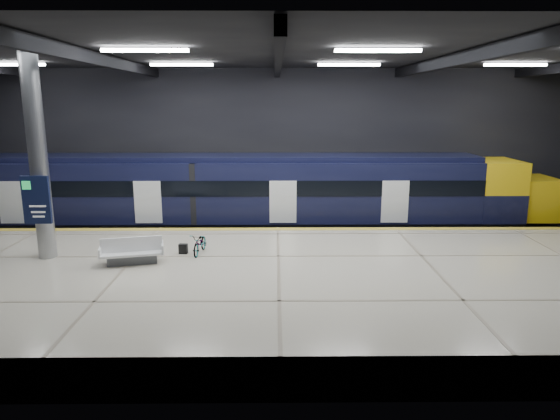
{
  "coord_description": "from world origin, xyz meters",
  "views": [
    {
      "loc": [
        -0.1,
        -17.65,
        6.39
      ],
      "look_at": [
        0.08,
        1.5,
        2.2
      ],
      "focal_mm": 32.0,
      "sensor_mm": 36.0,
      "label": 1
    }
  ],
  "objects": [
    {
      "name": "room_shell",
      "position": [
        -0.0,
        0.0,
        5.72
      ],
      "size": [
        30.1,
        16.1,
        8.05
      ],
      "color": "black",
      "rests_on": "ground"
    },
    {
      "name": "bicycle",
      "position": [
        -2.77,
        -0.67,
        1.48
      ],
      "size": [
        0.68,
        1.5,
        0.76
      ],
      "primitive_type": "imported",
      "rotation": [
        0.0,
        0.0,
        -0.12
      ],
      "color": "#99999E",
      "rests_on": "platform"
    },
    {
      "name": "bench",
      "position": [
        -4.86,
        -1.75,
        1.42
      ],
      "size": [
        2.18,
        1.28,
        0.9
      ],
      "rotation": [
        0.0,
        0.0,
        0.22
      ],
      "color": "#595B60",
      "rests_on": "platform"
    },
    {
      "name": "rails",
      "position": [
        0.0,
        5.5,
        0.08
      ],
      "size": [
        30.0,
        1.52,
        0.16
      ],
      "color": "gray",
      "rests_on": "ground"
    },
    {
      "name": "safety_strip",
      "position": [
        0.0,
        2.75,
        1.11
      ],
      "size": [
        30.0,
        0.4,
        0.01
      ],
      "primitive_type": "cube",
      "color": "yellow",
      "rests_on": "platform"
    },
    {
      "name": "train",
      "position": [
        -0.96,
        5.5,
        2.06
      ],
      "size": [
        29.4,
        2.84,
        3.79
      ],
      "color": "black",
      "rests_on": "ground"
    },
    {
      "name": "platform",
      "position": [
        0.0,
        -2.5,
        0.55
      ],
      "size": [
        30.0,
        11.0,
        1.1
      ],
      "primitive_type": "cube",
      "color": "beige",
      "rests_on": "ground"
    },
    {
      "name": "pannier_bag",
      "position": [
        -3.37,
        -0.67,
        1.28
      ],
      "size": [
        0.32,
        0.21,
        0.35
      ],
      "primitive_type": "cube",
      "rotation": [
        0.0,
        0.0,
        -0.1
      ],
      "color": "black",
      "rests_on": "platform"
    },
    {
      "name": "info_column",
      "position": [
        -8.0,
        -1.03,
        4.46
      ],
      "size": [
        0.9,
        0.78,
        6.9
      ],
      "color": "#9EA0A5",
      "rests_on": "platform"
    },
    {
      "name": "ground",
      "position": [
        0.0,
        0.0,
        0.0
      ],
      "size": [
        30.0,
        30.0,
        0.0
      ],
      "primitive_type": "plane",
      "color": "black",
      "rests_on": "ground"
    }
  ]
}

